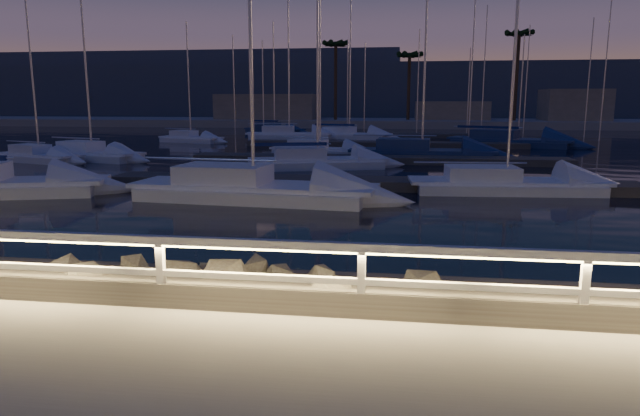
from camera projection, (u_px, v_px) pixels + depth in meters
The scene contains 22 objects.
ground at pixel (293, 311), 8.32m from camera, with size 400.00×400.00×0.00m, color #A09B90.
harbor_water at pixel (381, 160), 38.85m from camera, with size 400.00×440.00×0.60m.
guard_rail at pixel (287, 260), 8.19m from camera, with size 44.11×0.12×1.06m.
riprap at pixel (556, 304), 9.26m from camera, with size 24.35×2.83×1.20m.
floating_docks at pixel (381, 150), 39.99m from camera, with size 22.00×36.00×0.40m.
far_shore at pixel (393, 120), 80.27m from camera, with size 160.00×14.00×5.20m.
palm_left at pixel (336, 47), 77.58m from camera, with size 3.00×3.00×11.20m.
palm_center at pixel (410, 57), 77.37m from camera, with size 3.00×3.00×9.70m.
palm_right at pixel (519, 38), 73.98m from camera, with size 3.00×3.00×12.20m.
distant_hills at pixel (308, 93), 140.57m from camera, with size 230.00×37.50×18.00m.
sailboat_a at pixel (90, 153), 35.02m from camera, with size 7.18×3.85×11.85m.
sailboat_c at pixel (247, 187), 21.10m from camera, with size 9.26×3.52×15.35m.
sailboat_d at pixel (501, 183), 22.80m from camera, with size 7.84×2.89×12.98m.
sailboat_e at pixel (38, 155), 34.10m from camera, with size 6.22×3.53×10.29m.
sailboat_f at pixel (314, 161), 30.79m from camera, with size 7.74×4.15×12.72m.
sailboat_g at pixel (418, 152), 35.76m from camera, with size 9.18×3.27×15.31m.
sailboat_i at pixel (189, 138), 49.99m from camera, with size 6.22×3.49×10.29m.
sailboat_j at pixel (318, 149), 38.16m from camera, with size 6.92×3.28×11.38m.
sailboat_k at pixel (347, 134), 54.90m from camera, with size 8.29×4.33×13.55m.
sailboat_l at pixel (507, 140), 46.21m from camera, with size 10.00×6.39×16.50m.
sailboat_m at pixel (273, 129), 63.75m from camera, with size 7.29×4.51×12.13m.
sailboat_n at pixel (287, 134), 54.57m from camera, with size 8.36×3.27×13.89m.
Camera 1 is at (1.54, -7.75, 3.03)m, focal length 32.00 mm.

